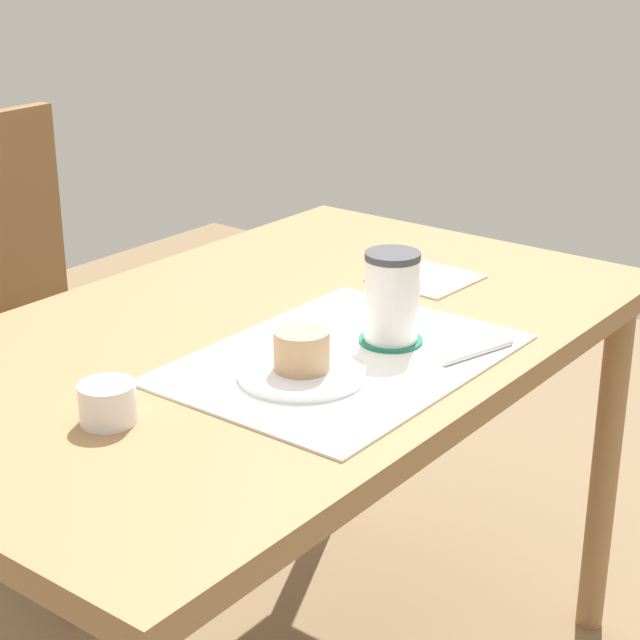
# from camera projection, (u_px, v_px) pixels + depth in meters

# --- Properties ---
(dining_table) EXTENTS (1.23, 0.75, 0.71)m
(dining_table) POSITION_uv_depth(u_px,v_px,m) (272.00, 377.00, 1.61)
(dining_table) COLOR #997047
(dining_table) RESTS_ON ground_plane
(wooden_chair) EXTENTS (0.45, 0.45, 0.91)m
(wooden_chair) POSITION_uv_depth(u_px,v_px,m) (32.00, 329.00, 2.17)
(wooden_chair) COLOR brown
(wooden_chair) RESTS_ON ground_plane
(placemat) EXTENTS (0.48, 0.35, 0.00)m
(placemat) POSITION_uv_depth(u_px,v_px,m) (343.00, 359.00, 1.47)
(placemat) COLOR white
(placemat) RESTS_ON dining_table
(pastry_plate) EXTENTS (0.17, 0.17, 0.01)m
(pastry_plate) POSITION_uv_depth(u_px,v_px,m) (302.00, 373.00, 1.41)
(pastry_plate) COLOR white
(pastry_plate) RESTS_ON placemat
(pastry) EXTENTS (0.07, 0.07, 0.05)m
(pastry) POSITION_uv_depth(u_px,v_px,m) (302.00, 350.00, 1.40)
(pastry) COLOR tan
(pastry) RESTS_ON pastry_plate
(coffee_coaster) EXTENTS (0.09, 0.09, 0.00)m
(coffee_coaster) POSITION_uv_depth(u_px,v_px,m) (391.00, 340.00, 1.52)
(coffee_coaster) COLOR #196B4C
(coffee_coaster) RESTS_ON placemat
(coffee_mug) EXTENTS (0.11, 0.08, 0.13)m
(coffee_mug) POSITION_uv_depth(u_px,v_px,m) (393.00, 296.00, 1.50)
(coffee_mug) COLOR white
(coffee_mug) RESTS_ON coffee_coaster
(teaspoon) EXTENTS (0.13, 0.04, 0.01)m
(teaspoon) POSITION_uv_depth(u_px,v_px,m) (478.00, 352.00, 1.48)
(teaspoon) COLOR silver
(teaspoon) RESTS_ON placemat
(paper_napkin) EXTENTS (0.16, 0.16, 0.00)m
(paper_napkin) POSITION_uv_depth(u_px,v_px,m) (426.00, 278.00, 1.79)
(paper_napkin) COLOR silver
(paper_napkin) RESTS_ON dining_table
(sugar_bowl) EXTENTS (0.07, 0.07, 0.05)m
(sugar_bowl) POSITION_uv_depth(u_px,v_px,m) (108.00, 403.00, 1.29)
(sugar_bowl) COLOR white
(sugar_bowl) RESTS_ON dining_table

